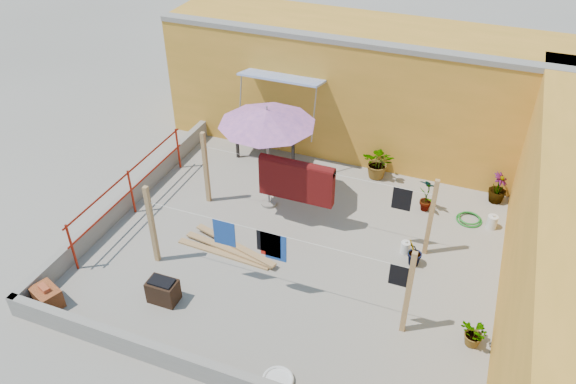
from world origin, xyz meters
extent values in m
plane|color=#9E998E|center=(0.00, 0.00, 0.00)|extent=(80.00, 80.00, 0.00)
cube|color=gold|center=(0.50, 4.70, 1.60)|extent=(11.00, 2.40, 3.20)
cube|color=gray|center=(0.50, 3.65, 3.15)|extent=(11.00, 0.35, 0.12)
cube|color=#2D51B2|center=(-1.60, 3.15, 2.25)|extent=(2.00, 0.79, 0.22)
cylinder|color=gray|center=(-2.55, 2.78, 1.60)|extent=(0.03, 0.30, 1.28)
cylinder|color=gray|center=(-0.65, 2.78, 1.60)|extent=(0.03, 0.30, 1.28)
cube|color=gray|center=(0.00, -3.58, 0.22)|extent=(8.30, 0.16, 0.44)
cube|color=gray|center=(-4.08, 0.00, 0.22)|extent=(0.16, 7.30, 0.44)
cylinder|color=maroon|center=(-3.85, -2.20, 0.55)|extent=(0.05, 0.05, 1.10)
cylinder|color=maroon|center=(-3.85, -0.20, 0.55)|extent=(0.05, 0.05, 1.10)
cylinder|color=maroon|center=(-3.85, 1.80, 0.55)|extent=(0.05, 0.05, 1.10)
cylinder|color=maroon|center=(-3.85, -0.20, 1.05)|extent=(0.04, 4.20, 0.04)
cylinder|color=maroon|center=(-3.85, -0.20, 0.60)|extent=(0.04, 4.20, 0.04)
cube|color=tan|center=(-2.50, -1.40, 0.90)|extent=(0.09, 0.09, 1.80)
cube|color=tan|center=(2.50, -1.40, 0.90)|extent=(0.09, 0.09, 1.80)
cube|color=tan|center=(2.50, 0.80, 0.90)|extent=(0.09, 0.09, 1.80)
cube|color=tan|center=(-2.50, 0.80, 0.90)|extent=(0.09, 0.09, 1.80)
cylinder|color=silver|center=(0.00, -1.40, 1.45)|extent=(5.00, 0.01, 0.01)
cylinder|color=silver|center=(0.00, 0.80, 1.45)|extent=(5.00, 0.01, 0.01)
cube|color=#500D0D|center=(-0.33, 0.80, 1.07)|extent=(1.64, 0.22, 0.87)
cube|color=black|center=(1.89, 0.80, 1.20)|extent=(0.38, 0.02, 0.50)
cube|color=#5A1F25|center=(-0.92, 0.80, 1.19)|extent=(0.36, 0.02, 0.51)
cube|color=#1B4192|center=(-0.91, -1.40, 1.18)|extent=(0.44, 0.02, 0.55)
cube|color=black|center=(-0.07, -1.40, 1.23)|extent=(0.39, 0.02, 0.45)
cube|color=red|center=(0.01, -1.40, 1.19)|extent=(0.39, 0.02, 0.53)
cube|color=#1B4192|center=(0.11, -1.40, 1.16)|extent=(0.40, 0.02, 0.59)
cube|color=black|center=(2.30, -1.40, 1.23)|extent=(0.31, 0.02, 0.43)
cylinder|color=gray|center=(-1.14, 1.17, 0.03)|extent=(0.37, 0.37, 0.06)
cylinder|color=gray|center=(-1.14, 1.17, 1.19)|extent=(0.05, 0.05, 2.38)
cone|color=pink|center=(-1.14, 1.17, 2.26)|extent=(2.52, 2.52, 0.33)
cylinder|color=gray|center=(-1.14, 1.17, 2.44)|extent=(0.04, 0.04, 0.10)
cube|color=black|center=(-2.00, 3.20, 0.76)|extent=(1.77, 1.02, 0.06)
cube|color=black|center=(-2.70, 2.78, 0.37)|extent=(0.06, 0.06, 0.74)
cube|color=black|center=(-2.77, 3.46, 0.37)|extent=(0.06, 0.06, 0.74)
cube|color=black|center=(-1.23, 2.94, 0.37)|extent=(0.06, 0.06, 0.74)
cube|color=black|center=(-1.30, 3.62, 0.37)|extent=(0.06, 0.06, 0.74)
cube|color=#954922|center=(-3.70, -3.20, 0.20)|extent=(0.64, 0.56, 0.39)
cube|color=#B54D2A|center=(-3.70, -3.20, 0.43)|extent=(0.27, 0.20, 0.08)
cube|color=tan|center=(-1.34, -0.77, 0.02)|extent=(2.09, 0.24, 0.04)
cube|color=tan|center=(-1.26, -0.65, 0.07)|extent=(2.09, 0.43, 0.04)
cube|color=tan|center=(-1.18, -0.53, 0.11)|extent=(2.05, 0.71, 0.04)
cube|color=#321F13|center=(-1.78, -2.31, 0.23)|extent=(0.55, 0.37, 0.46)
cube|color=black|center=(-1.78, -2.31, 0.47)|extent=(0.46, 0.28, 0.04)
cylinder|color=silver|center=(0.87, -3.20, 0.03)|extent=(0.48, 0.48, 0.06)
torus|color=silver|center=(0.87, -3.20, 0.06)|extent=(0.52, 0.52, 0.05)
cylinder|color=silver|center=(2.12, 0.65, 0.13)|extent=(0.20, 0.20, 0.27)
cylinder|color=silver|center=(2.12, 0.65, 0.29)|extent=(0.05, 0.05, 0.04)
cylinder|color=silver|center=(3.70, 2.15, 0.15)|extent=(0.22, 0.22, 0.30)
cylinder|color=silver|center=(3.70, 2.15, 0.32)|extent=(0.06, 0.06, 0.05)
torus|color=#186D1F|center=(3.23, 2.24, 0.02)|extent=(0.57, 0.57, 0.04)
torus|color=#186D1F|center=(3.23, 2.24, 0.06)|extent=(0.48, 0.48, 0.04)
imported|color=#235D1A|center=(0.91, 3.20, 0.42)|extent=(0.77, 0.67, 0.85)
imported|color=#235D1A|center=(3.70, 3.20, 0.37)|extent=(0.51, 0.51, 0.73)
imported|color=#235D1A|center=(2.25, 2.27, 0.43)|extent=(0.53, 0.43, 0.87)
imported|color=#235D1A|center=(2.34, 0.32, 0.33)|extent=(0.37, 0.42, 0.65)
imported|color=#235D1A|center=(3.70, -1.29, 0.27)|extent=(0.63, 0.63, 0.53)
camera|label=1|loc=(3.07, -8.36, 7.70)|focal=35.00mm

